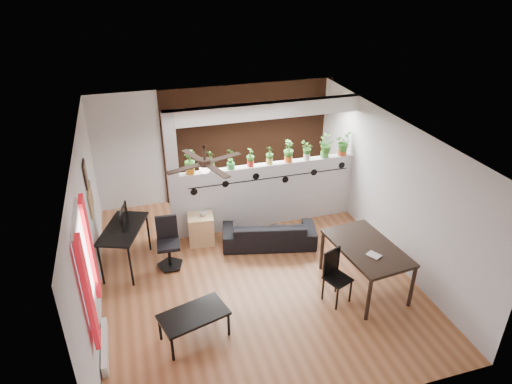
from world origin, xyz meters
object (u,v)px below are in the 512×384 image
at_px(folding_chair, 334,271).
at_px(potted_plant_3, 250,157).
at_px(potted_plant_2, 231,158).
at_px(cube_shelf, 201,229).
at_px(ceiling_fan, 205,165).
at_px(computer_desk, 123,231).
at_px(sofa, 269,233).
at_px(cup, 203,214).
at_px(coffee_table, 194,316).
at_px(potted_plant_6, 307,150).
at_px(potted_plant_4, 270,155).
at_px(potted_plant_8, 343,143).
at_px(potted_plant_1, 210,160).
at_px(potted_plant_7, 325,146).
at_px(office_chair, 169,246).
at_px(potted_plant_5, 289,151).
at_px(potted_plant_0, 190,162).
at_px(dining_table, 367,251).

bearing_deg(folding_chair, potted_plant_3, 104.26).
distance_m(potted_plant_2, cube_shelf, 1.50).
xyz_separation_m(ceiling_fan, potted_plant_3, (1.21, 1.80, -0.76)).
bearing_deg(computer_desk, sofa, -1.06).
distance_m(potted_plant_2, cup, 1.19).
bearing_deg(coffee_table, potted_plant_6, 44.57).
distance_m(potted_plant_4, cup, 1.74).
height_order(ceiling_fan, potted_plant_8, ceiling_fan).
xyz_separation_m(potted_plant_1, potted_plant_3, (0.79, 0.00, -0.02)).
xyz_separation_m(potted_plant_6, potted_plant_8, (0.79, 0.00, 0.05)).
height_order(potted_plant_1, potted_plant_7, potted_plant_7).
height_order(cup, computer_desk, computer_desk).
bearing_deg(potted_plant_4, ceiling_fan, -131.63).
bearing_deg(cube_shelf, office_chair, -133.04).
bearing_deg(potted_plant_3, potted_plant_8, 0.00).
bearing_deg(ceiling_fan, potted_plant_8, 29.51).
relative_size(potted_plant_5, coffee_table, 0.42).
bearing_deg(potted_plant_7, potted_plant_3, 180.00).
distance_m(ceiling_fan, potted_plant_6, 3.09).
distance_m(potted_plant_0, potted_plant_4, 1.58).
xyz_separation_m(potted_plant_7, computer_desk, (-4.11, -0.73, -0.85)).
relative_size(potted_plant_0, potted_plant_3, 1.22).
bearing_deg(cube_shelf, potted_plant_8, 13.50).
xyz_separation_m(computer_desk, office_chair, (0.74, -0.18, -0.33)).
bearing_deg(potted_plant_3, potted_plant_2, 180.00).
height_order(office_chair, dining_table, office_chair).
height_order(ceiling_fan, potted_plant_4, ceiling_fan).
xyz_separation_m(potted_plant_2, sofa, (0.54, -0.78, -1.33)).
height_order(sofa, cube_shelf, cube_shelf).
xyz_separation_m(sofa, dining_table, (1.14, -1.67, 0.48)).
xyz_separation_m(potted_plant_2, potted_plant_4, (0.79, -0.00, -0.03)).
relative_size(potted_plant_0, dining_table, 0.30).
bearing_deg(potted_plant_7, office_chair, -164.84).
bearing_deg(potted_plant_5, potted_plant_2, 180.00).
xyz_separation_m(potted_plant_7, folding_chair, (-0.92, -2.58, -1.05)).
relative_size(computer_desk, dining_table, 0.81).
xyz_separation_m(potted_plant_5, cup, (-1.84, -0.34, -0.95)).
xyz_separation_m(potted_plant_4, coffee_table, (-2.06, -2.81, -1.14)).
relative_size(potted_plant_7, dining_table, 0.29).
relative_size(sofa, coffee_table, 1.58).
distance_m(potted_plant_5, dining_table, 2.65).
xyz_separation_m(potted_plant_3, potted_plant_7, (1.58, 0.00, 0.04)).
xyz_separation_m(potted_plant_2, office_chair, (-1.40, -0.91, -1.16)).
distance_m(potted_plant_3, computer_desk, 2.75).
distance_m(potted_plant_2, potted_plant_4, 0.79).
xyz_separation_m(potted_plant_2, cup, (-0.66, -0.34, -0.94)).
bearing_deg(potted_plant_7, cup, -172.65).
distance_m(ceiling_fan, coffee_table, 2.21).
bearing_deg(potted_plant_6, sofa, -143.03).
distance_m(potted_plant_1, potted_plant_2, 0.40).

